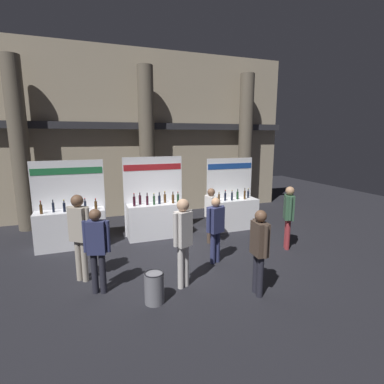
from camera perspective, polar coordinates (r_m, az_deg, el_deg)
name	(u,v)px	position (r m, az deg, el deg)	size (l,w,h in m)	color
ground_plane	(181,258)	(7.49, -2.18, -12.73)	(24.00, 24.00, 0.00)	black
hall_colonnade	(144,136)	(11.21, -9.44, 10.68)	(11.67, 1.15, 6.11)	tan
exhibitor_booth_0	(71,225)	(8.63, -22.61, -6.02)	(1.88, 0.71, 2.36)	white
exhibitor_booth_1	(156,217)	(8.84, -7.02, -4.83)	(1.80, 0.66, 2.40)	white
exhibitor_booth_2	(233,211)	(9.65, 8.01, -3.68)	(1.62, 0.66, 2.29)	white
trash_bin	(154,288)	(5.61, -7.40, -18.06)	(0.36, 0.36, 0.59)	slate
visitor_0	(79,230)	(6.43, -21.21, -6.98)	(0.43, 0.40, 1.85)	#ADA393
visitor_1	(97,245)	(5.86, -18.13, -9.80)	(0.49, 0.30, 1.68)	#23232D
visitor_2	(211,212)	(8.12, 3.73, -3.94)	(0.28, 0.49, 1.60)	#47382D
visitor_3	(215,225)	(6.92, 4.62, -6.41)	(0.50, 0.36, 1.60)	navy
visitor_4	(183,236)	(5.76, -1.76, -8.57)	(0.44, 0.34, 1.82)	silver
visitor_5	(259,246)	(5.67, 13.06, -10.20)	(0.25, 0.53, 1.67)	#23232D
visitor_6	(289,212)	(8.15, 18.40, -3.82)	(0.36, 0.47, 1.71)	maroon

